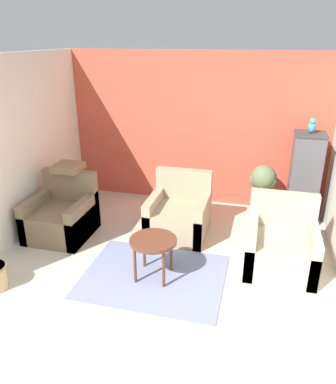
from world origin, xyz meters
name	(u,v)px	position (x,y,z in m)	size (l,w,h in m)	color
ground_plane	(119,353)	(0.00, 0.00, 0.00)	(20.00, 20.00, 0.00)	beige
wall_back_accent	(196,130)	(0.00, 3.70, 1.28)	(4.46, 0.06, 2.55)	#C64C38
wall_left	(14,151)	(-2.20, 1.83, 1.28)	(0.06, 3.67, 2.55)	silver
area_rug	(154,276)	(-0.03, 1.24, 0.01)	(1.72, 1.35, 0.01)	slate
coffee_table	(153,244)	(-0.03, 1.24, 0.46)	(0.57, 0.57, 0.53)	#512D1E
armchair_left	(62,217)	(-1.64, 1.93, 0.29)	(0.85, 0.87, 0.90)	#7A664C
armchair_right	(281,247)	(1.46, 1.86, 0.29)	(0.85, 0.87, 0.90)	tan
armchair_middle	(179,215)	(0.02, 2.41, 0.29)	(0.85, 0.87, 0.90)	#9E896B
birdcage	(304,180)	(1.79, 3.26, 0.70)	(0.53, 0.53, 1.44)	#353539
parrot	(312,126)	(1.79, 3.27, 1.54)	(0.10, 0.19, 0.23)	teal
potted_plant	(263,183)	(1.18, 3.32, 0.58)	(0.44, 0.40, 0.87)	brown
throw_pillow	(68,167)	(-1.64, 2.26, 0.95)	(0.40, 0.40, 0.10)	#846647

